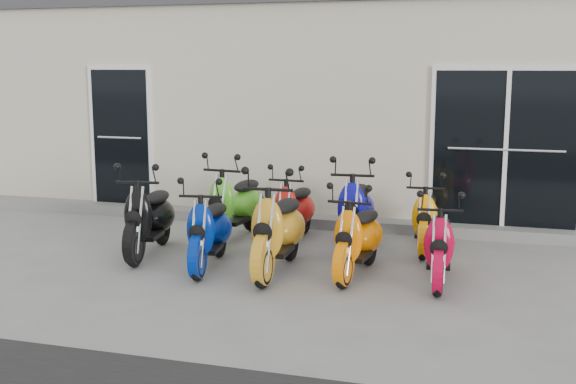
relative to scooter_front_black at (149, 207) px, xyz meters
name	(u,v)px	position (x,y,z in m)	size (l,w,h in m)	color
ground	(274,262)	(1.57, 0.11, -0.60)	(80.00, 80.00, 0.00)	gray
building	(359,105)	(1.57, 5.31, 1.00)	(14.00, 6.00, 3.20)	beige
roof_cap	(361,11)	(1.57, 5.31, 2.68)	(14.20, 6.20, 0.16)	#3F3F42
front_step	(316,221)	(1.57, 2.13, -0.53)	(14.00, 0.40, 0.15)	gray
door_left	(121,133)	(-1.63, 2.28, 0.66)	(1.07, 0.08, 2.22)	black
door_right	(506,145)	(4.17, 2.28, 0.66)	(2.02, 0.08, 2.22)	black
scooter_front_black	(149,207)	(0.00, 0.00, 0.00)	(0.59, 1.63, 1.20)	black
scooter_front_blue	(209,221)	(0.93, -0.33, -0.04)	(0.55, 1.52, 1.12)	#01208E
scooter_front_orange_a	(278,218)	(1.76, -0.31, 0.03)	(0.63, 1.72, 1.27)	orange
scooter_front_orange_b	(358,227)	(2.64, -0.16, -0.05)	(0.54, 1.49, 1.10)	orange
scooter_front_red	(440,234)	(3.52, -0.17, -0.07)	(0.53, 1.45, 1.07)	#BF032E
scooter_back_green	(235,195)	(0.72, 1.08, 0.01)	(0.60, 1.65, 1.22)	#58CD29
scooter_back_red	(294,201)	(1.52, 1.18, -0.06)	(0.53, 1.47, 1.08)	red
scooter_back_blue	(356,200)	(2.37, 1.07, 0.02)	(0.61, 1.68, 1.24)	#0D0B9E
scooter_back_yellow	(426,209)	(3.24, 1.19, -0.07)	(0.52, 1.43, 1.06)	#FF9C03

